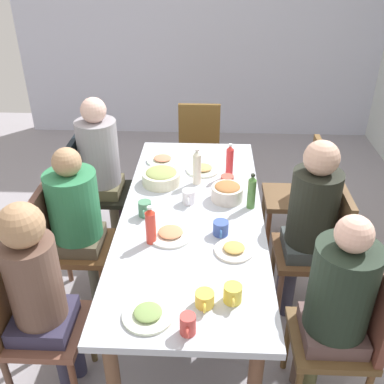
{
  "coord_description": "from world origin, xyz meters",
  "views": [
    {
      "loc": [
        2.27,
        0.1,
        2.23
      ],
      "look_at": [
        0.0,
        0.0,
        0.88
      ],
      "focal_mm": 41.23,
      "sensor_mm": 36.0,
      "label": 1
    }
  ],
  "objects": [
    {
      "name": "bottle_2",
      "position": [
        -0.37,
        0.02,
        0.86
      ],
      "size": [
        0.06,
        0.06,
        0.26
      ],
      "color": "silver",
      "rests_on": "dining_table"
    },
    {
      "name": "chair_3",
      "position": [
        -0.69,
        -0.81,
        0.51
      ],
      "size": [
        0.4,
        0.4,
        0.9
      ],
      "color": "black",
      "rests_on": "ground_plane"
    },
    {
      "name": "person_2",
      "position": [
        0.0,
        -0.72,
        0.7
      ],
      "size": [
        0.32,
        0.32,
        1.16
      ],
      "color": "brown",
      "rests_on": "ground_plane"
    },
    {
      "name": "plate_3",
      "position": [
        -0.56,
        0.05,
        0.75
      ],
      "size": [
        0.24,
        0.24,
        0.04
      ],
      "color": "silver",
      "rests_on": "dining_table"
    },
    {
      "name": "dining_table",
      "position": [
        0.0,
        0.0,
        0.66
      ],
      "size": [
        2.08,
        0.87,
        0.73
      ],
      "color": "#B4BBC9",
      "rests_on": "ground_plane"
    },
    {
      "name": "person_3",
      "position": [
        -0.69,
        -0.72,
        0.73
      ],
      "size": [
        0.3,
        0.3,
        1.23
      ],
      "color": "brown",
      "rests_on": "ground_plane"
    },
    {
      "name": "bottle_0",
      "position": [
        -0.08,
        0.37,
        0.85
      ],
      "size": [
        0.05,
        0.05,
        0.24
      ],
      "color": "#4D7F3B",
      "rests_on": "dining_table"
    },
    {
      "name": "bottle_1",
      "position": [
        -0.48,
        0.24,
        0.85
      ],
      "size": [
        0.05,
        0.05,
        0.25
      ],
      "color": "red",
      "rests_on": "dining_table"
    },
    {
      "name": "ground_plane",
      "position": [
        0.0,
        0.0,
        0.0
      ],
      "size": [
        7.21,
        7.21,
        0.0
      ],
      "primitive_type": "plane",
      "color": "#969198"
    },
    {
      "name": "cup_0",
      "position": [
        0.74,
        0.22,
        0.78
      ],
      "size": [
        0.12,
        0.09,
        0.09
      ],
      "color": "gold",
      "rests_on": "dining_table"
    },
    {
      "name": "person_6",
      "position": [
        -0.0,
        0.72,
        0.74
      ],
      "size": [
        0.3,
        0.3,
        1.23
      ],
      "color": "#39384A",
      "rests_on": "ground_plane"
    },
    {
      "name": "cup_4",
      "position": [
        0.04,
        -0.28,
        0.78
      ],
      "size": [
        0.12,
        0.08,
        0.1
      ],
      "color": "#4B8261",
      "rests_on": "dining_table"
    },
    {
      "name": "person_0",
      "position": [
        0.69,
        -0.72,
        0.72
      ],
      "size": [
        0.3,
        0.3,
        1.21
      ],
      "color": "#353450",
      "rests_on": "ground_plane"
    },
    {
      "name": "person_4",
      "position": [
        0.69,
        0.72,
        0.71
      ],
      "size": [
        0.31,
        0.31,
        1.19
      ],
      "color": "brown",
      "rests_on": "ground_plane"
    },
    {
      "name": "chair_6",
      "position": [
        0.0,
        0.81,
        0.51
      ],
      "size": [
        0.4,
        0.4,
        0.9
      ],
      "color": "brown",
      "rests_on": "ground_plane"
    },
    {
      "name": "chair_5",
      "position": [
        -1.42,
        0.0,
        0.51
      ],
      "size": [
        0.4,
        0.4,
        0.9
      ],
      "color": "brown",
      "rests_on": "ground_plane"
    },
    {
      "name": "wall_left",
      "position": [
        -3.06,
        0.0,
        1.3
      ],
      "size": [
        0.12,
        4.38,
        2.6
      ],
      "primitive_type": "cube",
      "color": "silver",
      "rests_on": "ground_plane"
    },
    {
      "name": "plate_0",
      "position": [
        0.86,
        -0.16,
        0.75
      ],
      "size": [
        0.23,
        0.23,
        0.04
      ],
      "color": "silver",
      "rests_on": "dining_table"
    },
    {
      "name": "cup_6",
      "position": [
        0.78,
        0.09,
        0.77
      ],
      "size": [
        0.13,
        0.09,
        0.07
      ],
      "color": "yellow",
      "rests_on": "dining_table"
    },
    {
      "name": "chair_0",
      "position": [
        0.69,
        -0.81,
        0.51
      ],
      "size": [
        0.4,
        0.4,
        0.9
      ],
      "color": "brown",
      "rests_on": "ground_plane"
    },
    {
      "name": "cup_1",
      "position": [
        0.21,
        0.17,
        0.78
      ],
      "size": [
        0.12,
        0.09,
        0.08
      ],
      "color": "#3B54A4",
      "rests_on": "dining_table"
    },
    {
      "name": "chair_2",
      "position": [
        0.0,
        -0.81,
        0.51
      ],
      "size": [
        0.4,
        0.4,
        0.9
      ],
      "color": "brown",
      "rests_on": "ground_plane"
    },
    {
      "name": "cup_5",
      "position": [
        -0.31,
        0.22,
        0.78
      ],
      "size": [
        0.12,
        0.09,
        0.1
      ],
      "color": "#D05042",
      "rests_on": "dining_table"
    },
    {
      "name": "cup_2",
      "position": [
        -0.12,
        -0.03,
        0.78
      ],
      "size": [
        0.12,
        0.08,
        0.09
      ],
      "color": "white",
      "rests_on": "dining_table"
    },
    {
      "name": "bottle_3",
      "position": [
        0.31,
        -0.21,
        0.84
      ],
      "size": [
        0.06,
        0.06,
        0.23
      ],
      "color": "red",
      "rests_on": "dining_table"
    },
    {
      "name": "cup_3",
      "position": [
        0.94,
        0.02,
        0.78
      ],
      "size": [
        0.11,
        0.07,
        0.1
      ],
      "color": "#C94642",
      "rests_on": "dining_table"
    },
    {
      "name": "plate_2",
      "position": [
        -0.7,
        -0.25,
        0.75
      ],
      "size": [
        0.24,
        0.24,
        0.04
      ],
      "color": "silver",
      "rests_on": "dining_table"
    },
    {
      "name": "plate_4",
      "position": [
        0.24,
        -0.11,
        0.75
      ],
      "size": [
        0.26,
        0.26,
        0.04
      ],
      "color": "white",
      "rests_on": "dining_table"
    },
    {
      "name": "chair_1",
      "position": [
        -0.69,
        0.81,
        0.51
      ],
      "size": [
        0.4,
        0.4,
        0.9
      ],
      "color": "brown",
      "rests_on": "ground_plane"
    },
    {
      "name": "bowl_1",
      "position": [
        -0.36,
        -0.23,
        0.79
      ],
      "size": [
        0.26,
        0.26,
        0.1
      ],
      "color": "beige",
      "rests_on": "dining_table"
    },
    {
      "name": "bowl_0",
      "position": [
        -0.17,
        0.22,
        0.79
      ],
      "size": [
        0.2,
        0.2,
        0.11
      ],
      "color": "beige",
      "rests_on": "dining_table"
    },
    {
      "name": "chair_4",
      "position": [
        0.69,
        0.81,
        0.51
      ],
      "size": [
        0.4,
        0.4,
        0.9
      ],
      "color": "brown",
      "rests_on": "ground_plane"
    },
    {
      "name": "plate_1",
      "position": [
        0.37,
        0.24,
        0.75
      ],
      "size": [
        0.21,
        0.21,
        0.04
      ],
      "color": "silver",
      "rests_on": "dining_table"
    }
  ]
}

